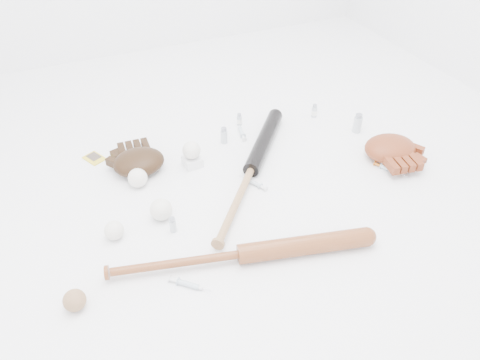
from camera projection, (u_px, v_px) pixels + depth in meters
name	position (u px, v px, depth m)	size (l,w,h in m)	color
bat_dark	(251.00, 169.00, 1.93)	(0.94, 0.07, 0.07)	black
bat_wood	(241.00, 254.00, 1.57)	(0.95, 0.07, 0.07)	brown
glove_dark	(139.00, 162.00, 1.96)	(0.26, 0.26, 0.09)	black
glove_tan	(390.00, 148.00, 2.03)	(0.27, 0.27, 0.10)	maroon
trading_card	(94.00, 158.00, 2.05)	(0.07, 0.09, 0.01)	gold
pedestal	(192.00, 161.00, 2.00)	(0.07, 0.07, 0.04)	white
baseball_on_pedestal	(191.00, 150.00, 1.96)	(0.08, 0.08, 0.08)	silver
baseball_left	(114.00, 231.00, 1.66)	(0.07, 0.07, 0.07)	silver
baseball_upper	(138.00, 178.00, 1.88)	(0.08, 0.08, 0.08)	silver
baseball_mid	(161.00, 210.00, 1.73)	(0.08, 0.08, 0.08)	silver
baseball_aged	(75.00, 300.00, 1.42)	(0.07, 0.07, 0.07)	#8E6644
syringe_0	(188.00, 284.00, 1.50)	(0.16, 0.03, 0.02)	#ADBCC6
syringe_1	(254.00, 183.00, 1.91)	(0.16, 0.03, 0.02)	#ADBCC6
syringe_2	(241.00, 132.00, 2.20)	(0.16, 0.03, 0.02)	#ADBCC6
syringe_3	(389.00, 169.00, 1.98)	(0.16, 0.03, 0.02)	#ADBCC6
vial_0	(314.00, 111.00, 2.31)	(0.03, 0.03, 0.07)	#B2BCC3
vial_1	(239.00, 119.00, 2.25)	(0.02, 0.02, 0.06)	#B2BCC3
vial_2	(224.00, 135.00, 2.12)	(0.03, 0.03, 0.08)	#B2BCC3
vial_3	(358.00, 123.00, 2.19)	(0.04, 0.04, 0.09)	#B2BCC3
vial_4	(173.00, 224.00, 1.69)	(0.02, 0.02, 0.06)	#B2BCC3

